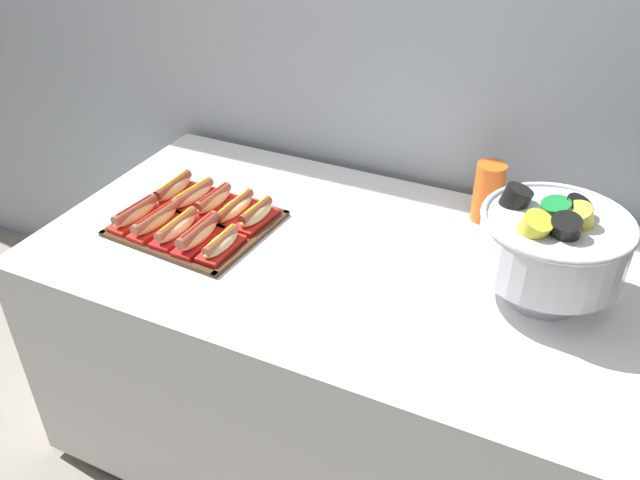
{
  "coord_description": "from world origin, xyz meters",
  "views": [
    {
      "loc": [
        0.57,
        -1.33,
        1.78
      ],
      "look_at": [
        -0.07,
        0.0,
        0.78
      ],
      "focal_mm": 36.73,
      "sensor_mm": 36.0,
      "label": 1
    }
  ],
  "objects_px": {
    "hot_dog_4": "(221,245)",
    "punch_bowl": "(552,242)",
    "hot_dog_6": "(193,196)",
    "hot_dog_7": "(213,202)",
    "buffet_table": "(340,351)",
    "hot_dog_2": "(177,229)",
    "hot_dog_9": "(256,215)",
    "hot_dog_3": "(198,235)",
    "hot_dog_1": "(156,221)",
    "hot_dog_8": "(234,209)",
    "hot_dog_5": "(173,189)",
    "cup_stack": "(488,192)",
    "hot_dog_0": "(135,214)",
    "serving_tray": "(197,224)"
  },
  "relations": [
    {
      "from": "hot_dog_3",
      "to": "hot_dog_5",
      "type": "relative_size",
      "value": 1.03
    },
    {
      "from": "serving_tray",
      "to": "hot_dog_6",
      "type": "distance_m",
      "value": 0.12
    },
    {
      "from": "hot_dog_3",
      "to": "hot_dog_9",
      "type": "relative_size",
      "value": 1.11
    },
    {
      "from": "hot_dog_9",
      "to": "cup_stack",
      "type": "bearing_deg",
      "value": 28.76
    },
    {
      "from": "hot_dog_2",
      "to": "hot_dog_6",
      "type": "relative_size",
      "value": 0.96
    },
    {
      "from": "buffet_table",
      "to": "hot_dog_5",
      "type": "distance_m",
      "value": 0.7
    },
    {
      "from": "punch_bowl",
      "to": "hot_dog_8",
      "type": "bearing_deg",
      "value": -179.29
    },
    {
      "from": "hot_dog_8",
      "to": "cup_stack",
      "type": "xyz_separation_m",
      "value": [
        0.65,
        0.31,
        0.06
      ]
    },
    {
      "from": "hot_dog_1",
      "to": "hot_dog_5",
      "type": "xyz_separation_m",
      "value": [
        -0.06,
        0.17,
        0.0
      ]
    },
    {
      "from": "hot_dog_2",
      "to": "punch_bowl",
      "type": "bearing_deg",
      "value": 10.13
    },
    {
      "from": "hot_dog_5",
      "to": "hot_dog_9",
      "type": "distance_m",
      "value": 0.3
    },
    {
      "from": "buffet_table",
      "to": "hot_dog_7",
      "type": "height_order",
      "value": "hot_dog_7"
    },
    {
      "from": "serving_tray",
      "to": "hot_dog_0",
      "type": "xyz_separation_m",
      "value": [
        -0.16,
        -0.07,
        0.03
      ]
    },
    {
      "from": "punch_bowl",
      "to": "cup_stack",
      "type": "xyz_separation_m",
      "value": [
        -0.21,
        0.3,
        -0.07
      ]
    },
    {
      "from": "hot_dog_7",
      "to": "hot_dog_9",
      "type": "xyz_separation_m",
      "value": [
        0.15,
        -0.01,
        -0.0
      ]
    },
    {
      "from": "hot_dog_4",
      "to": "hot_dog_8",
      "type": "relative_size",
      "value": 0.84
    },
    {
      "from": "hot_dog_5",
      "to": "cup_stack",
      "type": "height_order",
      "value": "cup_stack"
    },
    {
      "from": "hot_dog_1",
      "to": "hot_dog_8",
      "type": "relative_size",
      "value": 0.98
    },
    {
      "from": "hot_dog_5",
      "to": "hot_dog_9",
      "type": "relative_size",
      "value": 1.07
    },
    {
      "from": "hot_dog_4",
      "to": "punch_bowl",
      "type": "height_order",
      "value": "punch_bowl"
    },
    {
      "from": "hot_dog_2",
      "to": "hot_dog_9",
      "type": "bearing_deg",
      "value": 43.63
    },
    {
      "from": "hot_dog_3",
      "to": "hot_dog_5",
      "type": "bearing_deg",
      "value": 139.65
    },
    {
      "from": "buffet_table",
      "to": "punch_bowl",
      "type": "height_order",
      "value": "punch_bowl"
    },
    {
      "from": "hot_dog_9",
      "to": "hot_dog_4",
      "type": "bearing_deg",
      "value": -94.1
    },
    {
      "from": "hot_dog_5",
      "to": "hot_dog_8",
      "type": "relative_size",
      "value": 0.92
    },
    {
      "from": "hot_dog_4",
      "to": "hot_dog_6",
      "type": "bearing_deg",
      "value": 139.65
    },
    {
      "from": "hot_dog_4",
      "to": "hot_dog_8",
      "type": "bearing_deg",
      "value": 110.35
    },
    {
      "from": "buffet_table",
      "to": "punch_bowl",
      "type": "relative_size",
      "value": 4.72
    },
    {
      "from": "hot_dog_1",
      "to": "serving_tray",
      "type": "bearing_deg",
      "value": 43.63
    },
    {
      "from": "hot_dog_3",
      "to": "hot_dog_9",
      "type": "xyz_separation_m",
      "value": [
        0.09,
        0.16,
        -0.0
      ]
    },
    {
      "from": "buffet_table",
      "to": "hot_dog_2",
      "type": "distance_m",
      "value": 0.61
    },
    {
      "from": "hot_dog_5",
      "to": "hot_dog_7",
      "type": "xyz_separation_m",
      "value": [
        0.15,
        -0.01,
        0.0
      ]
    },
    {
      "from": "hot_dog_0",
      "to": "cup_stack",
      "type": "xyz_separation_m",
      "value": [
        0.89,
        0.46,
        0.05
      ]
    },
    {
      "from": "serving_tray",
      "to": "cup_stack",
      "type": "distance_m",
      "value": 0.84
    },
    {
      "from": "serving_tray",
      "to": "cup_stack",
      "type": "xyz_separation_m",
      "value": [
        0.73,
        0.39,
        0.08
      ]
    },
    {
      "from": "hot_dog_3",
      "to": "hot_dog_4",
      "type": "bearing_deg",
      "value": -4.1
    },
    {
      "from": "hot_dog_1",
      "to": "cup_stack",
      "type": "xyz_separation_m",
      "value": [
        0.82,
        0.47,
        0.05
      ]
    },
    {
      "from": "hot_dog_3",
      "to": "hot_dog_6",
      "type": "bearing_deg",
      "value": 128.18
    },
    {
      "from": "hot_dog_7",
      "to": "hot_dog_8",
      "type": "relative_size",
      "value": 0.92
    },
    {
      "from": "hot_dog_0",
      "to": "hot_dog_9",
      "type": "bearing_deg",
      "value": 24.71
    },
    {
      "from": "serving_tray",
      "to": "hot_dog_6",
      "type": "bearing_deg",
      "value": 128.18
    },
    {
      "from": "hot_dog_6",
      "to": "hot_dog_7",
      "type": "distance_m",
      "value": 0.08
    },
    {
      "from": "hot_dog_0",
      "to": "hot_dog_6",
      "type": "relative_size",
      "value": 0.97
    },
    {
      "from": "hot_dog_1",
      "to": "hot_dog_3",
      "type": "bearing_deg",
      "value": -4.1
    },
    {
      "from": "hot_dog_0",
      "to": "hot_dog_5",
      "type": "height_order",
      "value": "same"
    },
    {
      "from": "hot_dog_4",
      "to": "punch_bowl",
      "type": "relative_size",
      "value": 0.45
    },
    {
      "from": "punch_bowl",
      "to": "hot_dog_9",
      "type": "bearing_deg",
      "value": -178.84
    },
    {
      "from": "hot_dog_3",
      "to": "hot_dog_1",
      "type": "bearing_deg",
      "value": 175.9
    },
    {
      "from": "buffet_table",
      "to": "hot_dog_4",
      "type": "xyz_separation_m",
      "value": [
        -0.29,
        -0.15,
        0.4
      ]
    },
    {
      "from": "serving_tray",
      "to": "cup_stack",
      "type": "relative_size",
      "value": 2.45
    }
  ]
}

